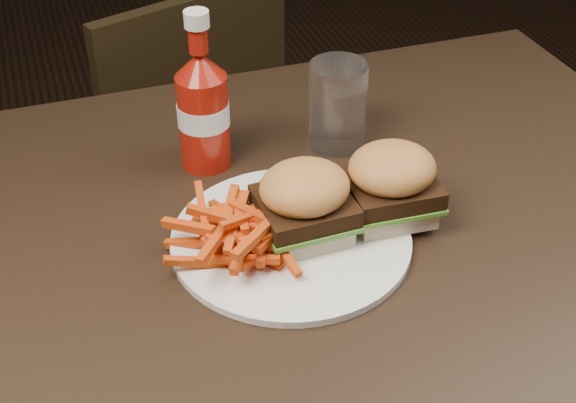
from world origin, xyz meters
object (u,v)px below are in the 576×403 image
object	(u,v)px
dining_table	(240,264)
chair_far	(159,162)
tumbler	(337,106)
ketchup_bottle	(204,122)
plate	(291,239)

from	to	relation	value
dining_table	chair_far	xyz separation A→B (m)	(0.02, 0.68, -0.30)
dining_table	tumbler	distance (m)	0.26
ketchup_bottle	dining_table	bearing A→B (deg)	-92.70
dining_table	plate	xyz separation A→B (m)	(0.06, -0.01, 0.03)
chair_far	ketchup_bottle	world-z (taller)	ketchup_bottle
dining_table	ketchup_bottle	size ratio (longest dim) A/B	9.57
dining_table	tumbler	size ratio (longest dim) A/B	10.26
plate	tumbler	distance (m)	0.22
chair_far	plate	distance (m)	0.76
chair_far	tumbler	distance (m)	0.65
dining_table	ketchup_bottle	xyz separation A→B (m)	(0.01, 0.18, 0.08)
chair_far	ketchup_bottle	bearing A→B (deg)	69.66
tumbler	ketchup_bottle	bearing A→B (deg)	177.20
ketchup_bottle	chair_far	bearing A→B (deg)	88.91
dining_table	chair_far	bearing A→B (deg)	88.49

